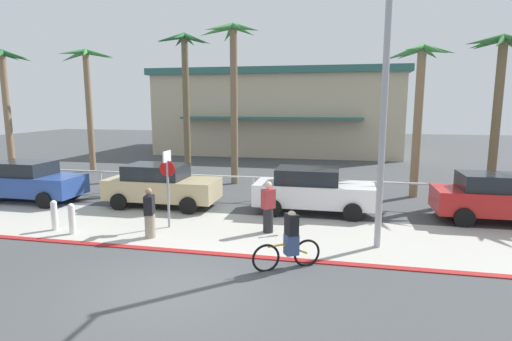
{
  "coord_description": "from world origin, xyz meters",
  "views": [
    {
      "loc": [
        3.61,
        -7.97,
        4.08
      ],
      "look_at": [
        0.65,
        6.0,
        1.72
      ],
      "focal_mm": 28.67,
      "sensor_mm": 36.0,
      "label": 1
    }
  ],
  "objects_px": {
    "car_blue_0": "(28,181)",
    "palm_tree_5": "(500,74)",
    "cyclist_yellow_0": "(290,241)",
    "palm_tree_0": "(5,83)",
    "palm_tree_2": "(185,70)",
    "pedestrian_0": "(268,209)",
    "bollard_0": "(54,215)",
    "car_white_2": "(312,190)",
    "palm_tree_3": "(232,69)",
    "car_tan_1": "(161,185)",
    "bollard_1": "(72,218)",
    "streetlight_curb": "(385,96)",
    "palm_tree_4": "(419,85)",
    "car_red_3": "(500,198)",
    "pedestrian_1": "(150,215)",
    "palm_tree_1": "(88,83)",
    "stop_sign_bike_lane": "(168,178)"
  },
  "relations": [
    {
      "from": "palm_tree_2",
      "to": "car_white_2",
      "type": "distance_m",
      "value": 11.19
    },
    {
      "from": "palm_tree_2",
      "to": "car_tan_1",
      "type": "bearing_deg",
      "value": -76.86
    },
    {
      "from": "car_blue_0",
      "to": "car_tan_1",
      "type": "relative_size",
      "value": 1.0
    },
    {
      "from": "car_blue_0",
      "to": "palm_tree_5",
      "type": "bearing_deg",
      "value": 13.6
    },
    {
      "from": "palm_tree_1",
      "to": "streetlight_curb",
      "type": "bearing_deg",
      "value": -33.51
    },
    {
      "from": "palm_tree_1",
      "to": "palm_tree_3",
      "type": "bearing_deg",
      "value": -11.8
    },
    {
      "from": "palm_tree_4",
      "to": "car_blue_0",
      "type": "distance_m",
      "value": 16.93
    },
    {
      "from": "bollard_0",
      "to": "pedestrian_0",
      "type": "xyz_separation_m",
      "value": [
        6.8,
        1.19,
        0.25
      ]
    },
    {
      "from": "streetlight_curb",
      "to": "palm_tree_3",
      "type": "relative_size",
      "value": 0.95
    },
    {
      "from": "bollard_1",
      "to": "cyclist_yellow_0",
      "type": "bearing_deg",
      "value": -9.96
    },
    {
      "from": "car_red_3",
      "to": "bollard_0",
      "type": "bearing_deg",
      "value": -164.45
    },
    {
      "from": "palm_tree_0",
      "to": "palm_tree_3",
      "type": "bearing_deg",
      "value": 4.24
    },
    {
      "from": "palm_tree_4",
      "to": "cyclist_yellow_0",
      "type": "xyz_separation_m",
      "value": [
        -4.31,
        -9.03,
        -4.16
      ]
    },
    {
      "from": "car_red_3",
      "to": "palm_tree_4",
      "type": "bearing_deg",
      "value": 122.63
    },
    {
      "from": "stop_sign_bike_lane",
      "to": "pedestrian_1",
      "type": "xyz_separation_m",
      "value": [
        -0.13,
        -1.1,
        -0.97
      ]
    },
    {
      "from": "bollard_1",
      "to": "car_blue_0",
      "type": "xyz_separation_m",
      "value": [
        -4.56,
        3.48,
        0.35
      ]
    },
    {
      "from": "bollard_1",
      "to": "car_red_3",
      "type": "relative_size",
      "value": 0.23
    },
    {
      "from": "bollard_0",
      "to": "palm_tree_2",
      "type": "xyz_separation_m",
      "value": [
        0.44,
        10.51,
        5.34
      ]
    },
    {
      "from": "palm_tree_2",
      "to": "pedestrian_0",
      "type": "distance_m",
      "value": 12.37
    },
    {
      "from": "streetlight_curb",
      "to": "car_blue_0",
      "type": "height_order",
      "value": "streetlight_curb"
    },
    {
      "from": "bollard_1",
      "to": "palm_tree_5",
      "type": "distance_m",
      "value": 17.24
    },
    {
      "from": "stop_sign_bike_lane",
      "to": "car_red_3",
      "type": "bearing_deg",
      "value": 15.17
    },
    {
      "from": "bollard_1",
      "to": "palm_tree_5",
      "type": "xyz_separation_m",
      "value": [
        14.47,
        8.09,
        4.75
      ]
    },
    {
      "from": "palm_tree_4",
      "to": "pedestrian_1",
      "type": "bearing_deg",
      "value": -139.01
    },
    {
      "from": "palm_tree_5",
      "to": "cyclist_yellow_0",
      "type": "height_order",
      "value": "palm_tree_5"
    },
    {
      "from": "bollard_0",
      "to": "palm_tree_0",
      "type": "xyz_separation_m",
      "value": [
        -8.77,
        7.9,
        4.63
      ]
    },
    {
      "from": "pedestrian_1",
      "to": "palm_tree_2",
      "type": "bearing_deg",
      "value": 105.49
    },
    {
      "from": "palm_tree_2",
      "to": "pedestrian_1",
      "type": "xyz_separation_m",
      "value": [
        2.93,
        -10.56,
        -5.15
      ]
    },
    {
      "from": "palm_tree_4",
      "to": "car_white_2",
      "type": "bearing_deg",
      "value": -138.74
    },
    {
      "from": "streetlight_curb",
      "to": "palm_tree_0",
      "type": "xyz_separation_m",
      "value": [
        -18.86,
        7.61,
        0.87
      ]
    },
    {
      "from": "bollard_1",
      "to": "pedestrian_0",
      "type": "distance_m",
      "value": 6.16
    },
    {
      "from": "palm_tree_0",
      "to": "pedestrian_0",
      "type": "distance_m",
      "value": 17.5
    },
    {
      "from": "pedestrian_0",
      "to": "pedestrian_1",
      "type": "height_order",
      "value": "pedestrian_0"
    },
    {
      "from": "car_white_2",
      "to": "palm_tree_0",
      "type": "bearing_deg",
      "value": 166.66
    },
    {
      "from": "streetlight_curb",
      "to": "car_red_3",
      "type": "xyz_separation_m",
      "value": [
        4.31,
        3.72,
        -3.41
      ]
    },
    {
      "from": "streetlight_curb",
      "to": "palm_tree_1",
      "type": "bearing_deg",
      "value": 146.49
    },
    {
      "from": "palm_tree_2",
      "to": "palm_tree_3",
      "type": "bearing_deg",
      "value": -28.23
    },
    {
      "from": "car_tan_1",
      "to": "stop_sign_bike_lane",
      "type": "bearing_deg",
      "value": -60.68
    },
    {
      "from": "cyclist_yellow_0",
      "to": "palm_tree_0",
      "type": "bearing_deg",
      "value": 150.56
    },
    {
      "from": "bollard_0",
      "to": "palm_tree_0",
      "type": "relative_size",
      "value": 0.14
    },
    {
      "from": "palm_tree_1",
      "to": "cyclist_yellow_0",
      "type": "distance_m",
      "value": 18.8
    },
    {
      "from": "pedestrian_0",
      "to": "bollard_0",
      "type": "bearing_deg",
      "value": -170.04
    },
    {
      "from": "car_red_3",
      "to": "pedestrian_0",
      "type": "bearing_deg",
      "value": -159.69
    },
    {
      "from": "palm_tree_3",
      "to": "car_red_3",
      "type": "distance_m",
      "value": 12.79
    },
    {
      "from": "palm_tree_0",
      "to": "palm_tree_3",
      "type": "distance_m",
      "value": 12.41
    },
    {
      "from": "bollard_0",
      "to": "streetlight_curb",
      "type": "xyz_separation_m",
      "value": [
        10.09,
        0.29,
        3.76
      ]
    },
    {
      "from": "car_red_3",
      "to": "pedestrian_1",
      "type": "xyz_separation_m",
      "value": [
        -11.04,
        -4.06,
        -0.16
      ]
    },
    {
      "from": "palm_tree_5",
      "to": "car_blue_0",
      "type": "xyz_separation_m",
      "value": [
        -19.03,
        -4.61,
        -4.39
      ]
    },
    {
      "from": "palm_tree_3",
      "to": "car_tan_1",
      "type": "xyz_separation_m",
      "value": [
        -1.55,
        -5.18,
        -4.86
      ]
    },
    {
      "from": "palm_tree_2",
      "to": "palm_tree_0",
      "type": "bearing_deg",
      "value": -164.16
    }
  ]
}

